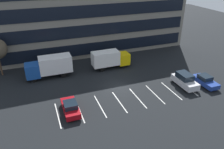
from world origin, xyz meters
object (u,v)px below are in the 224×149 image
at_px(box_truck_blue, 50,66).
at_px(sedan_maroon, 70,107).
at_px(box_truck_yellow, 110,59).
at_px(suv_silver, 185,80).
at_px(sedan_navy, 205,81).

distance_m(box_truck_blue, sedan_maroon, 11.17).
relative_size(box_truck_yellow, box_truck_blue, 0.92).
xyz_separation_m(suv_silver, sedan_navy, (3.22, -0.86, -0.27)).
relative_size(box_truck_blue, sedan_navy, 1.72).
bearing_deg(sedan_navy, suv_silver, 165.00).
relative_size(sedan_maroon, suv_silver, 0.95).
bearing_deg(box_truck_yellow, sedan_maroon, -130.94).
xyz_separation_m(sedan_maroon, suv_silver, (17.80, 0.48, 0.27)).
height_order(box_truck_yellow, sedan_navy, box_truck_yellow).
distance_m(box_truck_yellow, sedan_navy, 16.19).
bearing_deg(sedan_maroon, box_truck_blue, 96.06).
height_order(sedan_maroon, sedan_navy, same).
relative_size(box_truck_blue, suv_silver, 1.63).
bearing_deg(sedan_navy, box_truck_blue, 152.77).
bearing_deg(sedan_maroon, suv_silver, 1.54).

